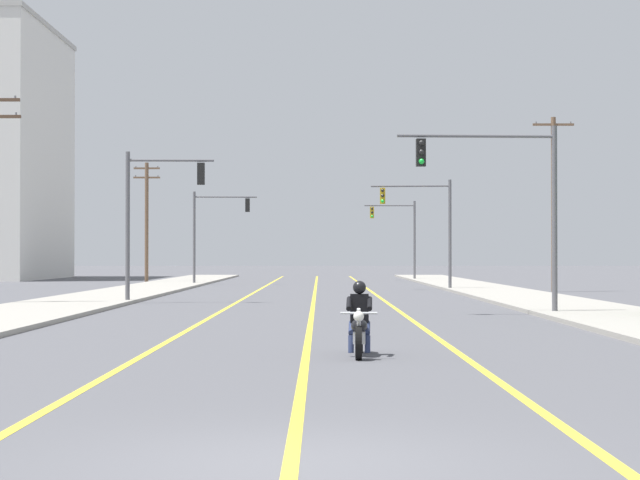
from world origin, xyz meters
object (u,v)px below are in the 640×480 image
utility_pole_right_far (549,200)px  utility_pole_left_far (142,218)px  motorcycle_with_rider (355,326)px  traffic_signal_far_right (396,229)px  traffic_signal_near_left (148,205)px  traffic_signal_mid_right (423,218)px  traffic_signal_mid_left (208,224)px  traffic_signal_near_right (504,189)px

utility_pole_right_far → utility_pole_left_far: bearing=142.4°
motorcycle_with_rider → traffic_signal_far_right: bearing=85.3°
motorcycle_with_rider → utility_pole_left_far: (-12.95, 57.70, 3.97)m
traffic_signal_far_right → traffic_signal_near_left: bearing=-107.3°
utility_pole_right_far → traffic_signal_near_left: bearing=-143.5°
traffic_signal_mid_right → utility_pole_right_far: utility_pole_right_far is taller
traffic_signal_far_right → utility_pole_right_far: utility_pole_right_far is taller
traffic_signal_far_right → utility_pole_left_far: bearing=-154.2°
traffic_signal_far_right → utility_pole_right_far: (6.23, -27.93, 0.86)m
traffic_signal_mid_left → motorcycle_with_rider: bearing=-81.5°
traffic_signal_near_right → utility_pole_left_far: 46.52m
utility_pole_right_far → utility_pole_left_far: 31.17m
motorcycle_with_rider → traffic_signal_far_right: size_ratio=0.35×
traffic_signal_far_right → utility_pole_left_far: utility_pole_left_far is taller
traffic_signal_mid_right → utility_pole_right_far: size_ratio=0.66×
traffic_signal_mid_right → utility_pole_right_far: (6.50, -2.87, 0.82)m
traffic_signal_near_left → traffic_signal_mid_left: bearing=90.6°
traffic_signal_mid_left → traffic_signal_mid_right: bearing=-42.1°
motorcycle_with_rider → utility_pole_right_far: (11.75, 38.70, 4.31)m
traffic_signal_near_right → traffic_signal_near_left: size_ratio=1.00×
motorcycle_with_rider → traffic_signal_far_right: traffic_signal_far_right is taller
traffic_signal_near_right → traffic_signal_mid_left: 40.79m
traffic_signal_near_left → traffic_signal_mid_right: (12.89, 17.22, 0.06)m
traffic_signal_far_right → utility_pole_right_far: 28.63m
utility_pole_left_far → traffic_signal_mid_left: bearing=-40.0°
traffic_signal_far_right → traffic_signal_mid_right: bearing=-90.6°
motorcycle_with_rider → utility_pole_left_far: bearing=102.7°
traffic_signal_mid_left → utility_pole_right_far: 24.65m
traffic_signal_near_right → traffic_signal_mid_right: (-0.15, 26.62, -0.05)m
traffic_signal_mid_right → traffic_signal_far_right: size_ratio=1.00×
traffic_signal_mid_left → utility_pole_left_far: (-5.00, 4.20, 0.50)m
traffic_signal_mid_left → utility_pole_right_far: (19.70, -14.80, 0.84)m
traffic_signal_far_right → utility_pole_left_far: (-18.47, -8.93, 0.51)m
utility_pole_left_far → traffic_signal_mid_right: bearing=-41.6°
traffic_signal_mid_left → utility_pole_left_far: size_ratio=0.73×
traffic_signal_near_right → motorcycle_with_rider: bearing=-109.9°
utility_pole_right_far → traffic_signal_far_right: bearing=102.6°
traffic_signal_near_right → traffic_signal_mid_left: size_ratio=1.00×
utility_pole_left_far → utility_pole_right_far: bearing=-37.6°
traffic_signal_near_left → utility_pole_left_far: 33.78m
traffic_signal_near_right → traffic_signal_far_right: size_ratio=1.00×
traffic_signal_near_left → traffic_signal_mid_right: bearing=53.2°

